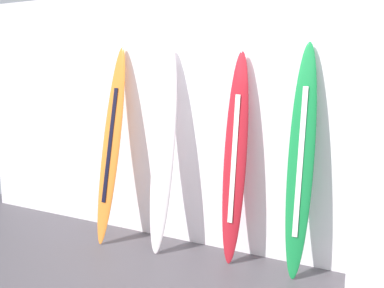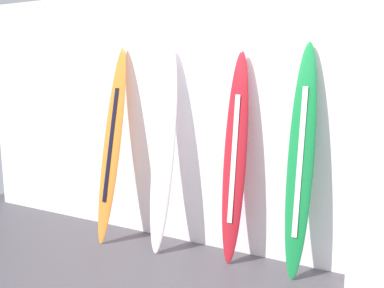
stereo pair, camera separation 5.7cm
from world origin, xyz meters
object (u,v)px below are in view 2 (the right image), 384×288
Objects in this scene: surfboard_sunset at (112,145)px; display_block_left at (368,277)px; surfboard_crimson at (235,160)px; surfboard_ivory at (164,150)px; surfboard_emerald at (300,164)px.

display_block_left is at bearing -0.05° from surfboard_sunset.
surfboard_crimson is (1.45, 0.09, -0.05)m from surfboard_sunset.
surfboard_sunset is at bearing -176.28° from surfboard_crimson.
display_block_left is (2.74, -0.00, -0.93)m from surfboard_sunset.
display_block_left is at bearing -0.94° from surfboard_ivory.
surfboard_sunset is at bearing -177.26° from surfboard_ivory.
surfboard_crimson is at bearing 179.38° from surfboard_emerald.
surfboard_ivory is 6.41× the size of display_block_left.
surfboard_ivory reaches higher than display_block_left.
surfboard_sunset is 2.10m from surfboard_emerald.
surfboard_sunset reaches higher than surfboard_ivory.
surfboard_crimson is 6.25× the size of display_block_left.
surfboard_emerald is (0.65, -0.01, 0.03)m from surfboard_crimson.
display_block_left is (1.29, -0.10, -0.88)m from surfboard_crimson.
surfboard_emerald reaches higher than surfboard_ivory.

